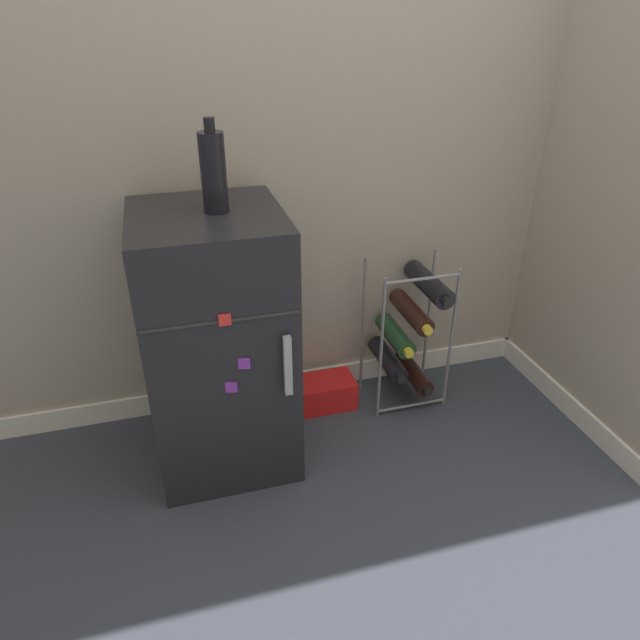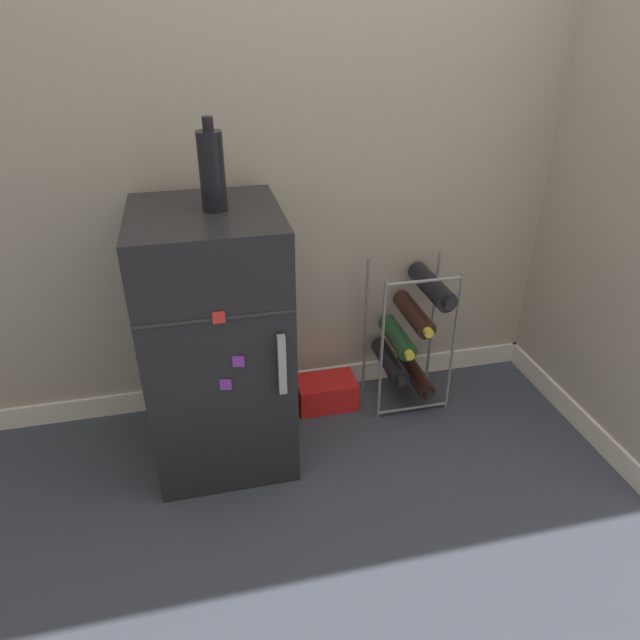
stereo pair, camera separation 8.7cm
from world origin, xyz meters
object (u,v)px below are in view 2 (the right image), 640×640
Objects in this scene: mini_fridge at (217,341)px; wine_rack at (411,332)px; soda_box at (326,392)px; fridge_top_bottle at (212,170)px.

mini_fridge is 0.79m from wine_rack.
soda_box is (-0.34, 0.03, -0.26)m from wine_rack.
mini_fridge reaches higher than soda_box.
soda_box is at bearing 174.41° from wine_rack.
soda_box is at bearing 21.27° from fridge_top_bottle.
wine_rack is 2.24× the size of fridge_top_bottle.
wine_rack is at bearing 9.23° from fridge_top_bottle.
mini_fridge is at bearing -170.85° from wine_rack.
fridge_top_bottle is at bearing -170.77° from wine_rack.
fridge_top_bottle reaches higher than wine_rack.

